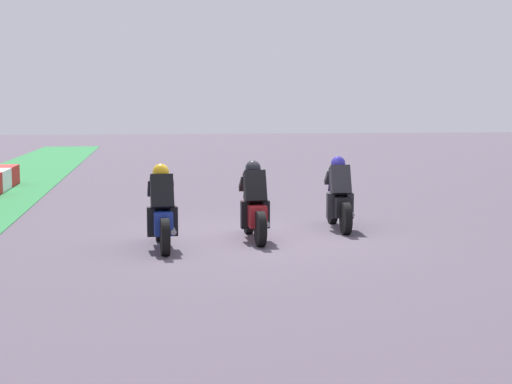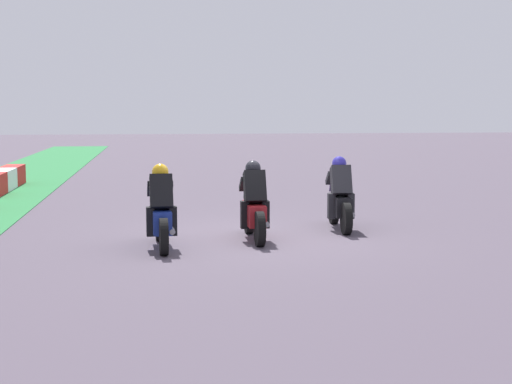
{
  "view_description": "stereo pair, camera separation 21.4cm",
  "coord_description": "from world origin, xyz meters",
  "views": [
    {
      "loc": [
        -13.75,
        2.14,
        2.48
      ],
      "look_at": [
        -0.06,
        0.0,
        0.9
      ],
      "focal_mm": 51.01,
      "sensor_mm": 36.0,
      "label": 1
    },
    {
      "loc": [
        -13.78,
        1.93,
        2.48
      ],
      "look_at": [
        -0.06,
        0.0,
        0.9
      ],
      "focal_mm": 51.01,
      "sensor_mm": 36.0,
      "label": 2
    }
  ],
  "objects": [
    {
      "name": "ground_plane",
      "position": [
        0.0,
        0.0,
        0.0
      ],
      "size": [
        120.0,
        120.0,
        0.0
      ],
      "primitive_type": "plane",
      "color": "#514754"
    },
    {
      "name": "rider_lane_b",
      "position": [
        -0.2,
        0.06,
        0.62
      ],
      "size": [
        2.04,
        0.54,
        1.51
      ],
      "rotation": [
        0.0,
        0.0,
        0.01
      ],
      "color": "black",
      "rests_on": "ground_plane"
    },
    {
      "name": "rider_lane_a",
      "position": [
        0.77,
        -1.88,
        0.62
      ],
      "size": [
        2.04,
        0.55,
        1.51
      ],
      "rotation": [
        0.0,
        0.0,
        -0.07
      ],
      "color": "black",
      "rests_on": "ground_plane"
    },
    {
      "name": "rider_lane_c",
      "position": [
        -0.78,
        1.82,
        0.62
      ],
      "size": [
        2.04,
        0.55,
        1.51
      ],
      "rotation": [
        0.0,
        0.0,
        0.04
      ],
      "color": "black",
      "rests_on": "ground_plane"
    }
  ]
}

